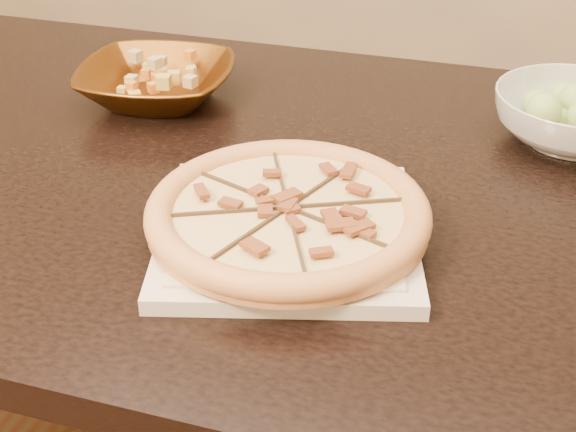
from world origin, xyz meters
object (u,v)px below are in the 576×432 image
at_px(plate, 288,231).
at_px(pizza, 288,213).
at_px(salad_bowl, 576,118).
at_px(bronze_bowl, 157,83).
at_px(dining_table, 257,236).

bearing_deg(plate, pizza, 153.53).
bearing_deg(salad_bowl, plate, -128.99).
distance_m(bronze_bowl, salad_bowl, 0.59).
height_order(bronze_bowl, salad_bowl, salad_bowl).
relative_size(plate, salad_bowl, 1.57).
height_order(dining_table, salad_bowl, salad_bowl).
height_order(pizza, bronze_bowl, bronze_bowl).
height_order(dining_table, plate, plate).
bearing_deg(dining_table, pizza, -57.75).
xyz_separation_m(bronze_bowl, salad_bowl, (0.59, 0.06, 0.01)).
relative_size(bronze_bowl, salad_bowl, 1.03).
bearing_deg(pizza, plate, -26.47).
bearing_deg(plate, salad_bowl, 51.01).
xyz_separation_m(plate, bronze_bowl, (-0.30, 0.29, 0.02)).
bearing_deg(dining_table, bronze_bowl, 145.17).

